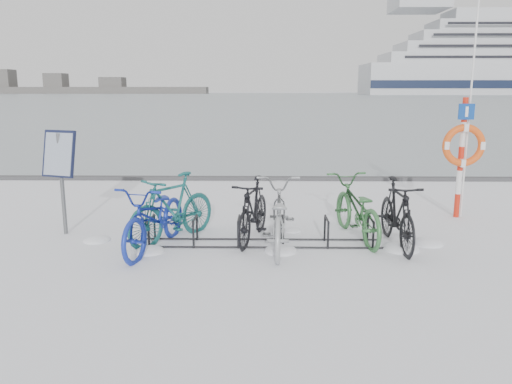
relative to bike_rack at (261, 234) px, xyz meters
The scene contains 14 objects.
ground 0.18m from the bike_rack, ahead, with size 900.00×900.00×0.00m, color white.
ice_sheet 155.00m from the bike_rack, 90.00° to the left, with size 400.00×298.00×0.02m, color #99A4AD.
quay_edge 5.90m from the bike_rack, 90.00° to the left, with size 400.00×0.25×0.10m, color #3F3F42.
bike_rack is the anchor object (origin of this frame).
info_board 3.69m from the bike_rack, behind, with size 0.65×0.41×1.83m.
lifebuoy_station 4.49m from the bike_rack, 24.67° to the left, with size 0.83×0.23×4.29m.
shoreline 287.22m from the bike_rack, 115.14° to the left, with size 180.00×12.00×9.50m.
bike_0 1.73m from the bike_rack, behind, with size 0.74×2.13×1.12m, color #172C9D.
bike_1 1.56m from the bike_rack, behind, with size 0.55×1.95×1.17m, color #175758.
bike_2 0.48m from the bike_rack, 114.74° to the left, with size 0.51×1.81×1.09m, color black.
bike_3 0.48m from the bike_rack, 26.17° to the right, with size 0.74×2.12×1.11m, color #989C9F.
bike_4 1.72m from the bike_rack, 14.53° to the left, with size 0.72×2.08×1.09m, color #336C38.
bike_5 2.25m from the bike_rack, ahead, with size 0.53×1.89×1.13m, color black.
snow_drifts 0.61m from the bike_rack, 12.27° to the right, with size 6.03×1.60×0.20m.
Camera 1 is at (0.05, -7.89, 2.52)m, focal length 35.00 mm.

